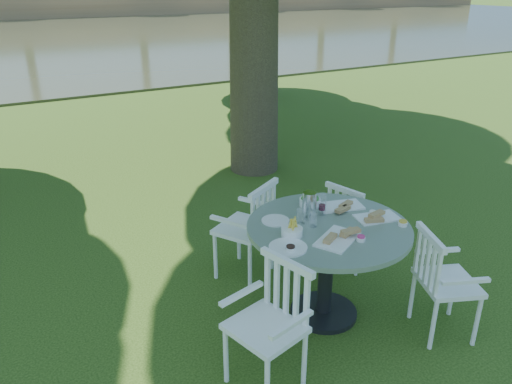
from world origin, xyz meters
TOP-DOWN VIEW (x-y plane):
  - ground at (0.00, 0.00)m, footprint 140.00×140.00m
  - table at (0.17, -0.64)m, footprint 1.28×1.28m
  - chair_ne at (0.85, -0.11)m, footprint 0.49×0.51m
  - chair_nw at (-0.05, 0.18)m, footprint 0.64×0.62m
  - chair_sw at (-0.58, -1.04)m, footprint 0.53×0.55m
  - chair_se at (0.77, -1.25)m, footprint 0.56×0.57m
  - tableware at (0.13, -0.54)m, footprint 1.22×0.88m
  - river at (0.00, 23.00)m, footprint 100.00×28.00m

SIDE VIEW (x-z plane):
  - ground at x=0.00m, z-range 0.00..0.00m
  - river at x=0.00m, z-range -0.06..0.06m
  - chair_ne at x=0.85m, z-range 0.07..0.92m
  - chair_se at x=0.77m, z-range 0.08..0.96m
  - chair_sw at x=-0.58m, z-range 0.08..0.99m
  - chair_nw at x=-0.05m, z-range 0.08..1.03m
  - table at x=0.17m, z-range 0.24..1.08m
  - tableware at x=0.13m, z-range 0.77..0.99m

